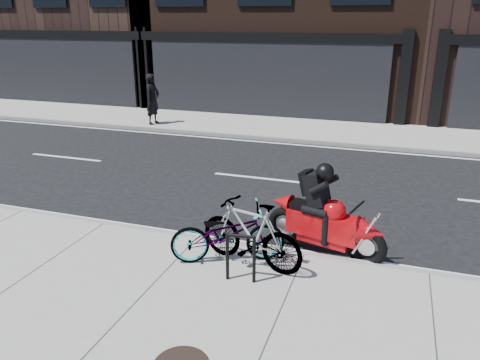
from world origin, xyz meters
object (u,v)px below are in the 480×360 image
(bicycle_front, at_px, (228,234))
(bicycle_rear, at_px, (251,233))
(pedestrian, at_px, (153,99))
(bike_rack, at_px, (241,254))
(motorcycle, at_px, (330,219))

(bicycle_front, distance_m, bicycle_rear, 0.40)
(bicycle_rear, xyz_separation_m, pedestrian, (-6.72, 9.16, 0.38))
(bicycle_rear, relative_size, pedestrian, 0.99)
(bike_rack, xyz_separation_m, pedestrian, (-6.73, 9.68, 0.48))
(bicycle_rear, xyz_separation_m, motorcycle, (1.12, 0.97, -0.01))
(bicycle_front, height_order, pedestrian, pedestrian)
(bike_rack, relative_size, motorcycle, 0.36)
(bicycle_rear, height_order, motorcycle, motorcycle)
(bicycle_front, xyz_separation_m, pedestrian, (-6.33, 9.16, 0.45))
(bike_rack, bearing_deg, bicycle_rear, 90.44)
(bicycle_rear, distance_m, pedestrian, 11.36)
(bicycle_rear, relative_size, motorcycle, 0.84)
(bike_rack, distance_m, motorcycle, 1.88)
(bike_rack, height_order, bicycle_rear, bicycle_rear)
(bike_rack, height_order, bicycle_front, bicycle_front)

